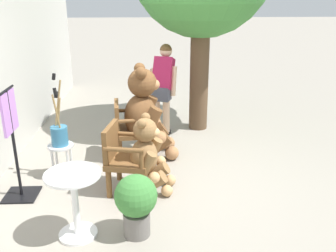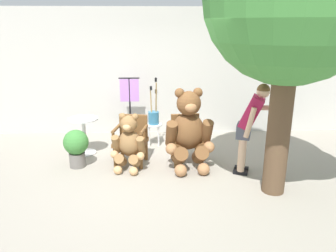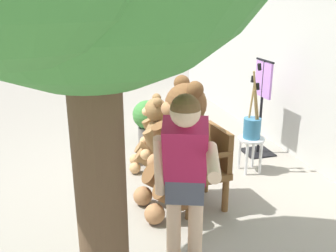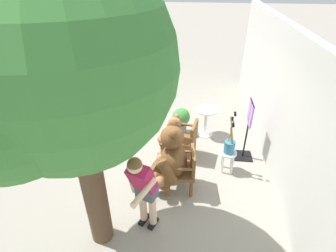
{
  "view_description": "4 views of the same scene",
  "coord_description": "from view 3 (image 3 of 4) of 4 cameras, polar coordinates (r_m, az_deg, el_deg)",
  "views": [
    {
      "loc": [
        -4.76,
        0.24,
        2.42
      ],
      "look_at": [
        -0.06,
        0.03,
        0.69
      ],
      "focal_mm": 40.0,
      "sensor_mm": 36.0,
      "label": 1
    },
    {
      "loc": [
        -0.04,
        -5.02,
        2.43
      ],
      "look_at": [
        0.16,
        0.3,
        0.78
      ],
      "focal_mm": 35.0,
      "sensor_mm": 36.0,
      "label": 2
    },
    {
      "loc": [
        3.9,
        -0.77,
        2.13
      ],
      "look_at": [
        -0.28,
        0.42,
        0.66
      ],
      "focal_mm": 40.0,
      "sensor_mm": 36.0,
      "label": 3
    },
    {
      "loc": [
        4.25,
        0.73,
        3.68
      ],
      "look_at": [
        -0.24,
        0.22,
        0.92
      ],
      "focal_mm": 28.0,
      "sensor_mm": 36.0,
      "label": 4
    }
  ],
  "objects": [
    {
      "name": "wooden_chair_left",
      "position": [
        4.9,
        1.25,
        -1.22
      ],
      "size": [
        0.65,
        0.62,
        0.86
      ],
      "color": "brown",
      "rests_on": "ground"
    },
    {
      "name": "ground_plane",
      "position": [
        4.51,
        -4.24,
        -9.53
      ],
      "size": [
        60.0,
        60.0,
        0.0
      ],
      "primitive_type": "plane",
      "color": "gray"
    },
    {
      "name": "back_wall",
      "position": [
        5.08,
        23.22,
        8.94
      ],
      "size": [
        10.0,
        0.16,
        2.8
      ],
      "primitive_type": "cube",
      "color": "beige",
      "rests_on": "ground"
    },
    {
      "name": "white_stool",
      "position": [
        4.92,
        12.48,
        -2.92
      ],
      "size": [
        0.34,
        0.34,
        0.46
      ],
      "color": "silver",
      "rests_on": "ground"
    },
    {
      "name": "teddy_bear_small",
      "position": [
        4.84,
        -2.15,
        -1.18
      ],
      "size": [
        0.62,
        0.61,
        0.99
      ],
      "color": "olive",
      "rests_on": "ground"
    },
    {
      "name": "wooden_chair_right",
      "position": [
        4.03,
        5.46,
        -5.88
      ],
      "size": [
        0.61,
        0.57,
        0.86
      ],
      "color": "brown",
      "rests_on": "ground"
    },
    {
      "name": "round_side_table",
      "position": [
        5.89,
        2.65,
        2.06
      ],
      "size": [
        0.56,
        0.56,
        0.72
      ],
      "color": "white",
      "rests_on": "ground"
    },
    {
      "name": "person_visitor",
      "position": [
        2.82,
        2.62,
        -6.84
      ],
      "size": [
        0.84,
        0.48,
        1.55
      ],
      "color": "black",
      "rests_on": "ground"
    },
    {
      "name": "potted_plant",
      "position": [
        5.76,
        -3.23,
        1.12
      ],
      "size": [
        0.44,
        0.44,
        0.68
      ],
      "color": "slate",
      "rests_on": "ground"
    },
    {
      "name": "clothing_display_stand",
      "position": [
        5.42,
        14.04,
        3.04
      ],
      "size": [
        0.44,
        0.4,
        1.36
      ],
      "color": "black",
      "rests_on": "ground"
    },
    {
      "name": "brush_bucket",
      "position": [
        4.83,
        12.72,
        0.16
      ],
      "size": [
        0.22,
        0.22,
        0.96
      ],
      "color": "teal",
      "rests_on": "white_stool"
    },
    {
      "name": "teddy_bear_large",
      "position": [
        3.85,
        2.05,
        -3.31
      ],
      "size": [
        0.85,
        0.83,
        1.41
      ],
      "color": "brown",
      "rests_on": "ground"
    }
  ]
}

